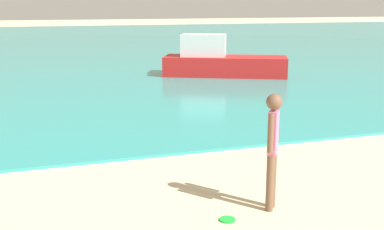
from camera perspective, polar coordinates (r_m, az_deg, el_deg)
water at (r=39.02m, az=-14.59°, el=8.36°), size 160.00×60.00×0.06m
person_standing at (r=7.01m, az=9.62°, el=-3.56°), size 0.29×0.33×1.75m
frisbee at (r=6.91m, az=4.27°, el=-12.38°), size 0.23×0.23×0.03m
boat_near at (r=20.04m, az=3.42°, el=6.41°), size 5.26×3.64×1.72m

